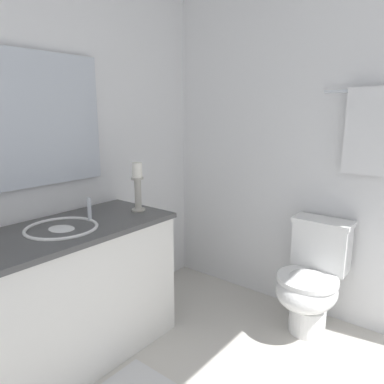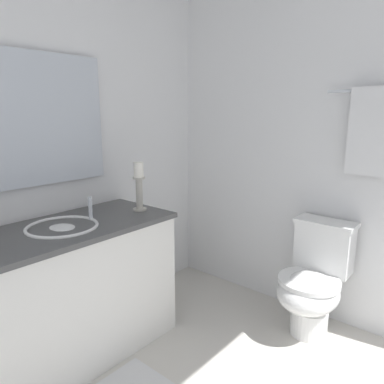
{
  "view_description": "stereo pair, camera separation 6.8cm",
  "coord_description": "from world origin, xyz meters",
  "px_view_note": "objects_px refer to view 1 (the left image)",
  "views": [
    {
      "loc": [
        0.8,
        -1.28,
        1.45
      ],
      "look_at": [
        -0.47,
        0.33,
        0.99
      ],
      "focal_mm": 33.55,
      "sensor_mm": 36.0,
      "label": 1
    },
    {
      "loc": [
        0.86,
        -1.23,
        1.45
      ],
      "look_at": [
        -0.47,
        0.33,
        0.99
      ],
      "focal_mm": 33.55,
      "sensor_mm": 36.0,
      "label": 2
    }
  ],
  "objects_px": {
    "towel_near_vanity": "(369,132)",
    "vanity_cabinet": "(67,296)",
    "toilet": "(311,280)",
    "mirror": "(26,120)",
    "towel_bar": "(374,90)",
    "sink_basin": "(62,235)",
    "candle_holder_tall": "(138,185)"
  },
  "relations": [
    {
      "from": "towel_near_vanity",
      "to": "vanity_cabinet",
      "type": "bearing_deg",
      "value": -131.55
    },
    {
      "from": "toilet",
      "to": "towel_near_vanity",
      "type": "bearing_deg",
      "value": 44.15
    },
    {
      "from": "mirror",
      "to": "toilet",
      "type": "relative_size",
      "value": 1.31
    },
    {
      "from": "vanity_cabinet",
      "to": "mirror",
      "type": "xyz_separation_m",
      "value": [
        -0.28,
        0.0,
        1.0
      ]
    },
    {
      "from": "towel_near_vanity",
      "to": "mirror",
      "type": "bearing_deg",
      "value": -137.48
    },
    {
      "from": "towel_near_vanity",
      "to": "towel_bar",
      "type": "bearing_deg",
      "value": 90.0
    },
    {
      "from": "sink_basin",
      "to": "candle_holder_tall",
      "type": "relative_size",
      "value": 1.26
    },
    {
      "from": "mirror",
      "to": "towel_near_vanity",
      "type": "height_order",
      "value": "mirror"
    },
    {
      "from": "mirror",
      "to": "sink_basin",
      "type": "bearing_deg",
      "value": 0.2
    },
    {
      "from": "mirror",
      "to": "toilet",
      "type": "bearing_deg",
      "value": 42.25
    },
    {
      "from": "sink_basin",
      "to": "mirror",
      "type": "bearing_deg",
      "value": -179.8
    },
    {
      "from": "sink_basin",
      "to": "towel_near_vanity",
      "type": "bearing_deg",
      "value": 48.43
    },
    {
      "from": "vanity_cabinet",
      "to": "candle_holder_tall",
      "type": "distance_m",
      "value": 0.78
    },
    {
      "from": "mirror",
      "to": "towel_bar",
      "type": "height_order",
      "value": "mirror"
    },
    {
      "from": "mirror",
      "to": "candle_holder_tall",
      "type": "bearing_deg",
      "value": 57.2
    },
    {
      "from": "vanity_cabinet",
      "to": "towel_near_vanity",
      "type": "bearing_deg",
      "value": 48.45
    },
    {
      "from": "sink_basin",
      "to": "candle_holder_tall",
      "type": "distance_m",
      "value": 0.57
    },
    {
      "from": "mirror",
      "to": "vanity_cabinet",
      "type": "bearing_deg",
      "value": -0.01
    },
    {
      "from": "vanity_cabinet",
      "to": "towel_near_vanity",
      "type": "xyz_separation_m",
      "value": [
        1.22,
        1.37,
        0.92
      ]
    },
    {
      "from": "candle_holder_tall",
      "to": "toilet",
      "type": "relative_size",
      "value": 0.42
    },
    {
      "from": "vanity_cabinet",
      "to": "towel_bar",
      "type": "xyz_separation_m",
      "value": [
        1.22,
        1.39,
        1.17
      ]
    },
    {
      "from": "towel_near_vanity",
      "to": "sink_basin",
      "type": "bearing_deg",
      "value": -131.57
    },
    {
      "from": "vanity_cabinet",
      "to": "towel_bar",
      "type": "bearing_deg",
      "value": 48.82
    },
    {
      "from": "toilet",
      "to": "sink_basin",
      "type": "bearing_deg",
      "value": -130.76
    },
    {
      "from": "vanity_cabinet",
      "to": "sink_basin",
      "type": "height_order",
      "value": "sink_basin"
    },
    {
      "from": "vanity_cabinet",
      "to": "sink_basin",
      "type": "distance_m",
      "value": 0.37
    },
    {
      "from": "sink_basin",
      "to": "towel_bar",
      "type": "height_order",
      "value": "towel_bar"
    },
    {
      "from": "toilet",
      "to": "towel_bar",
      "type": "bearing_deg",
      "value": 46.57
    },
    {
      "from": "vanity_cabinet",
      "to": "toilet",
      "type": "distance_m",
      "value": 1.54
    },
    {
      "from": "vanity_cabinet",
      "to": "toilet",
      "type": "bearing_deg",
      "value": 49.27
    },
    {
      "from": "towel_bar",
      "to": "toilet",
      "type": "bearing_deg",
      "value": -133.43
    },
    {
      "from": "toilet",
      "to": "mirror",
      "type": "bearing_deg",
      "value": -137.75
    }
  ]
}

